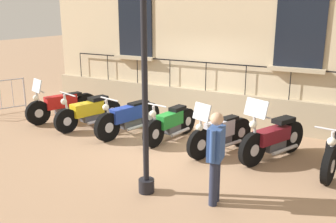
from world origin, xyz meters
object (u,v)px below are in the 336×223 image
object	(u,v)px
motorcycle_blue	(129,118)
motorcycle_silver	(220,134)
motorcycle_yellow	(89,112)
motorcycle_green	(171,124)
pedestrian_standing	(216,154)
motorcycle_maroon	(273,139)
lamppost	(144,28)
motorcycle_red	(62,105)

from	to	relation	value
motorcycle_blue	motorcycle_silver	distance (m)	2.51
motorcycle_yellow	motorcycle_green	xyz separation A→B (m)	(-0.19, 2.43, -0.01)
motorcycle_green	motorcycle_blue	bearing A→B (deg)	-82.53
motorcycle_silver	pedestrian_standing	bearing A→B (deg)	19.41
motorcycle_yellow	motorcycle_silver	xyz separation A→B (m)	(0.01, 3.80, 0.02)
motorcycle_yellow	motorcycle_maroon	distance (m)	4.92
motorcycle_maroon	pedestrian_standing	world-z (taller)	pedestrian_standing
motorcycle_maroon	lamppost	bearing A→B (deg)	-30.57
lamppost	motorcycle_silver	bearing A→B (deg)	170.05
motorcycle_silver	lamppost	size ratio (longest dim) A/B	0.48
motorcycle_red	lamppost	size ratio (longest dim) A/B	0.53
pedestrian_standing	motorcycle_red	bearing A→B (deg)	-112.35
lamppost	pedestrian_standing	bearing A→B (deg)	100.75
motorcycle_yellow	lamppost	xyz separation A→B (m)	(2.41, 3.38, 2.42)
motorcycle_blue	pedestrian_standing	bearing A→B (deg)	55.82
motorcycle_blue	motorcycle_maroon	xyz separation A→B (m)	(-0.15, 3.63, 0.01)
lamppost	motorcycle_maroon	bearing A→B (deg)	149.43
motorcycle_green	pedestrian_standing	size ratio (longest dim) A/B	1.25
motorcycle_red	motorcycle_blue	world-z (taller)	motorcycle_red
motorcycle_red	motorcycle_maroon	world-z (taller)	motorcycle_maroon
motorcycle_red	motorcycle_yellow	world-z (taller)	motorcycle_red
motorcycle_blue	lamppost	bearing A→B (deg)	40.41
motorcycle_blue	motorcycle_silver	xyz separation A→B (m)	(0.05, 2.51, -0.00)
motorcycle_yellow	motorcycle_blue	xyz separation A→B (m)	(-0.04, 1.29, 0.02)
motorcycle_green	motorcycle_red	bearing A→B (deg)	-89.54
motorcycle_yellow	motorcycle_blue	distance (m)	1.29
motorcycle_yellow	pedestrian_standing	distance (m)	5.09
motorcycle_blue	motorcycle_green	xyz separation A→B (m)	(-0.15, 1.14, -0.03)
motorcycle_red	motorcycle_green	distance (m)	3.57
motorcycle_red	pedestrian_standing	xyz separation A→B (m)	(2.35, 5.71, 0.44)
motorcycle_silver	motorcycle_maroon	xyz separation A→B (m)	(-0.20, 1.12, 0.01)
motorcycle_red	motorcycle_silver	bearing A→B (deg)	88.07
lamppost	pedestrian_standing	world-z (taller)	lamppost
motorcycle_green	lamppost	xyz separation A→B (m)	(2.60, 0.95, 2.43)
motorcycle_green	motorcycle_silver	world-z (taller)	motorcycle_silver
motorcycle_blue	lamppost	size ratio (longest dim) A/B	0.53
motorcycle_silver	pedestrian_standing	xyz separation A→B (m)	(2.18, 0.77, 0.44)
motorcycle_red	pedestrian_standing	distance (m)	6.19
lamppost	pedestrian_standing	distance (m)	2.31
pedestrian_standing	motorcycle_yellow	bearing A→B (deg)	-115.58
motorcycle_blue	motorcycle_yellow	bearing A→B (deg)	-88.29
motorcycle_yellow	lamppost	distance (m)	4.81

